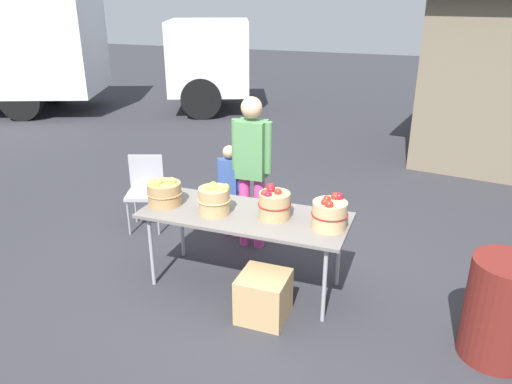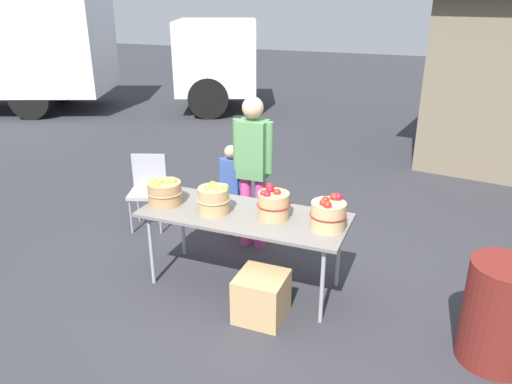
{
  "view_description": "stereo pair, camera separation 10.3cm",
  "coord_description": "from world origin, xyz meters",
  "views": [
    {
      "loc": [
        1.51,
        -3.77,
        2.62
      ],
      "look_at": [
        0.0,
        0.3,
        0.85
      ],
      "focal_mm": 34.41,
      "sensor_mm": 36.0,
      "label": 1
    },
    {
      "loc": [
        1.6,
        -3.74,
        2.62
      ],
      "look_at": [
        0.0,
        0.3,
        0.85
      ],
      "focal_mm": 34.41,
      "sensor_mm": 36.0,
      "label": 2
    }
  ],
  "objects": [
    {
      "name": "ground_plane",
      "position": [
        0.0,
        0.0,
        0.0
      ],
      "size": [
        40.0,
        40.0,
        0.0
      ],
      "primitive_type": "plane",
      "color": "#2D2D33"
    },
    {
      "name": "market_table",
      "position": [
        0.0,
        0.0,
        0.71
      ],
      "size": [
        1.9,
        0.76,
        0.75
      ],
      "color": "slate",
      "rests_on": "ground"
    },
    {
      "name": "apple_basket_green_0",
      "position": [
        -0.79,
        -0.06,
        0.87
      ],
      "size": [
        0.34,
        0.34,
        0.27
      ],
      "color": "#A87F51",
      "rests_on": "market_table"
    },
    {
      "name": "apple_basket_green_1",
      "position": [
        -0.26,
        -0.08,
        0.89
      ],
      "size": [
        0.3,
        0.3,
        0.29
      ],
      "color": "tan",
      "rests_on": "market_table"
    },
    {
      "name": "apple_basket_red_0",
      "position": [
        0.28,
        0.02,
        0.88
      ],
      "size": [
        0.3,
        0.3,
        0.3
      ],
      "color": "tan",
      "rests_on": "market_table"
    },
    {
      "name": "apple_basket_red_1",
      "position": [
        0.78,
        -0.02,
        0.88
      ],
      "size": [
        0.32,
        0.32,
        0.3
      ],
      "color": "tan",
      "rests_on": "market_table"
    },
    {
      "name": "vendor_adult",
      "position": [
        -0.22,
        0.77,
        0.98
      ],
      "size": [
        0.44,
        0.22,
        1.66
      ],
      "rotation": [
        0.0,
        0.0,
        3.15
      ],
      "color": "#CC3F8C",
      "rests_on": "ground"
    },
    {
      "name": "child_customer",
      "position": [
        -0.54,
        0.91,
        0.64
      ],
      "size": [
        0.29,
        0.15,
        1.08
      ],
      "rotation": [
        0.0,
        0.0,
        3.19
      ],
      "color": "#CC3F8C",
      "rests_on": "ground"
    },
    {
      "name": "box_truck",
      "position": [
        -6.93,
        5.54,
        1.49
      ],
      "size": [
        7.94,
        4.92,
        2.75
      ],
      "rotation": [
        0.0,
        0.0,
        0.39
      ],
      "color": "silver",
      "rests_on": "ground"
    },
    {
      "name": "folding_chair",
      "position": [
        -1.57,
        0.81,
        0.51
      ],
      "size": [
        0.51,
        0.51,
        0.86
      ],
      "rotation": [
        0.0,
        0.0,
        0.35
      ],
      "color": "#99999E",
      "rests_on": "ground"
    },
    {
      "name": "trash_barrel",
      "position": [
        2.17,
        -0.26,
        0.41
      ],
      "size": [
        0.53,
        0.53,
        0.83
      ],
      "primitive_type": "cylinder",
      "color": "maroon",
      "rests_on": "ground"
    },
    {
      "name": "produce_crate",
      "position": [
        0.34,
        -0.42,
        0.2
      ],
      "size": [
        0.41,
        0.41,
        0.41
      ],
      "primitive_type": "cube",
      "color": "tan",
      "rests_on": "ground"
    }
  ]
}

